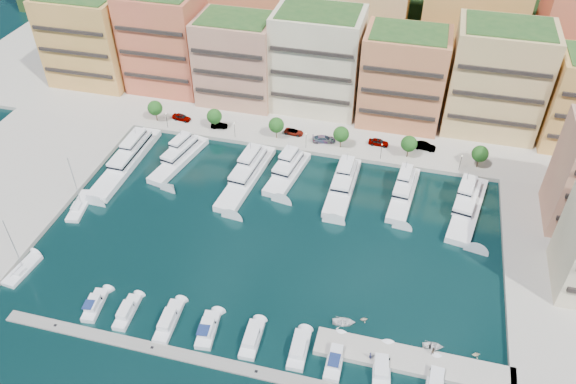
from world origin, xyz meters
name	(u,v)px	position (x,y,z in m)	size (l,w,h in m)	color
ground	(271,238)	(0.00, 0.00, 0.00)	(400.00, 400.00, 0.00)	black
north_quay	(330,90)	(0.00, 62.00, 0.00)	(220.00, 64.00, 2.00)	#9E998E
hillside	(357,23)	(0.00, 110.00, 0.00)	(240.00, 40.00, 58.00)	#183315
south_pontoon	(203,360)	(-3.00, -30.00, 0.00)	(72.00, 2.20, 0.35)	gray
finger_pier	(412,363)	(30.00, -22.00, 0.00)	(32.00, 5.00, 2.00)	#9E998E
apartment_0	(89,39)	(-66.00, 49.99, 13.31)	(22.00, 16.50, 24.80)	#E9A455
apartment_1	(165,41)	(-44.00, 51.99, 14.31)	(20.00, 16.50, 26.80)	#D05945
apartment_2	(237,60)	(-23.00, 49.99, 12.31)	(20.00, 15.50, 22.80)	tan
apartment_3	(318,60)	(-2.00, 51.99, 13.81)	(22.00, 16.50, 25.80)	#F7E7BF
apartment_4	(403,77)	(20.00, 49.99, 12.81)	(20.00, 15.50, 23.80)	#CD774D
apartment_5	(497,79)	(42.00, 51.99, 14.31)	(22.00, 16.50, 26.80)	tan
backblock_0	(161,1)	(-55.00, 74.00, 16.00)	(26.00, 18.00, 30.00)	#F7E7BF
backblock_1	(256,11)	(-25.00, 74.00, 16.00)	(26.00, 18.00, 30.00)	#CD774D
backblock_2	(359,21)	(5.00, 74.00, 16.00)	(26.00, 18.00, 30.00)	tan
backblock_3	(469,32)	(35.00, 74.00, 16.00)	(26.00, 18.00, 30.00)	#E9A455
tree_0	(155,108)	(-40.00, 33.50, 4.74)	(3.80, 3.80, 5.65)	#473323
tree_1	(214,116)	(-24.00, 33.50, 4.74)	(3.80, 3.80, 5.65)	#473323
tree_2	(276,125)	(-8.00, 33.50, 4.74)	(3.80, 3.80, 5.65)	#473323
tree_3	(341,134)	(8.00, 33.50, 4.74)	(3.80, 3.80, 5.65)	#473323
tree_4	(409,144)	(24.00, 33.50, 4.74)	(3.80, 3.80, 5.65)	#473323
tree_5	(480,154)	(40.00, 33.50, 4.74)	(3.80, 3.80, 5.65)	#473323
lamppost_0	(166,118)	(-36.00, 31.20, 3.83)	(0.30, 0.30, 4.20)	black
lamppost_1	(235,128)	(-18.00, 31.20, 3.83)	(0.30, 0.30, 4.20)	black
lamppost_2	(306,138)	(0.00, 31.20, 3.83)	(0.30, 0.30, 4.20)	black
lamppost_3	(382,149)	(18.00, 31.20, 3.83)	(0.30, 0.30, 4.20)	black
lamppost_4	(461,160)	(36.00, 31.20, 3.83)	(0.30, 0.30, 4.20)	black
yacht_0	(128,158)	(-39.52, 16.37, 1.21)	(5.28, 27.65, 7.30)	white
yacht_1	(180,157)	(-27.95, 19.94, 1.09)	(8.06, 20.10, 7.30)	white
yacht_2	(248,173)	(-10.54, 17.76, 1.21)	(7.30, 24.90, 7.30)	white
yacht_3	(288,170)	(-1.89, 21.19, 1.21)	(7.46, 17.60, 7.30)	white
yacht_4	(343,184)	(11.20, 19.54, 1.09)	(5.39, 20.65, 7.30)	white
yacht_5	(404,191)	(24.54, 20.35, 1.21)	(5.86, 19.18, 7.30)	white
yacht_6	(468,205)	(38.14, 18.86, 1.21)	(8.70, 22.64, 7.30)	white
cruiser_1	(95,305)	(-25.48, -24.59, 0.57)	(3.33, 7.40, 2.66)	white
cruiser_2	(127,312)	(-19.25, -24.58, 0.55)	(2.79, 7.63, 2.55)	white
cruiser_3	(169,322)	(-11.39, -24.60, 0.55)	(3.08, 9.15, 2.55)	white
cruiser_4	(208,330)	(-4.25, -24.60, 0.57)	(3.55, 7.79, 2.66)	white
cruiser_5	(252,340)	(3.58, -24.58, 0.55)	(3.00, 7.74, 2.55)	white
cruiser_6	(299,350)	(11.69, -24.58, 0.55)	(3.03, 7.73, 2.55)	white
cruiser_7	(335,358)	(17.77, -24.61, 0.57)	(2.59, 8.56, 2.66)	white
cruiser_8	(381,368)	(25.23, -24.59, 0.55)	(3.69, 8.79, 2.55)	white
cruiser_9	(435,380)	(33.68, -24.58, 0.55)	(3.08, 7.32, 2.55)	white
sailboat_1	(80,206)	(-42.18, -1.07, 0.31)	(4.54, 10.34, 13.20)	white
sailboat_0	(23,271)	(-43.01, -20.35, 0.32)	(3.59, 8.54, 13.20)	white
tender_2	(433,346)	(33.00, -18.25, 0.36)	(2.46, 3.45, 0.71)	silver
tender_1	(364,319)	(21.10, -15.58, 0.37)	(1.21, 1.41, 0.74)	beige
tender_0	(344,322)	(17.88, -17.11, 0.41)	(2.84, 3.97, 0.82)	white
tender_3	(476,354)	(39.92, -18.09, 0.37)	(1.22, 1.41, 0.74)	beige
car_0	(182,117)	(-33.91, 35.36, 1.84)	(1.97, 4.91, 1.67)	gray
car_1	(219,126)	(-23.26, 34.26, 1.69)	(1.46, 4.19, 1.38)	gray
car_2	(294,132)	(-4.22, 36.18, 1.66)	(2.20, 4.77, 1.33)	gray
car_3	(324,139)	(3.63, 34.77, 1.81)	(2.27, 5.59, 1.62)	gray
car_4	(379,142)	(16.80, 36.73, 1.82)	(1.94, 4.83, 1.64)	gray
car_5	(425,146)	(27.79, 37.74, 1.86)	(1.81, 5.20, 1.71)	gray
person_0	(370,356)	(23.20, -23.58, 1.78)	(0.57, 0.38, 1.57)	#282C50
person_1	(432,351)	(32.82, -20.25, 1.77)	(0.75, 0.58, 1.53)	#4D3E2E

